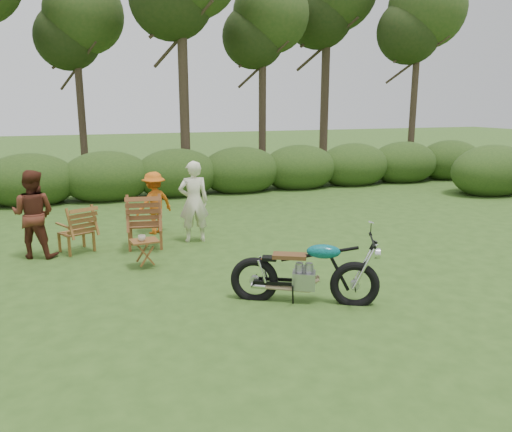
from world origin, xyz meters
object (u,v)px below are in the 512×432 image
object	(u,v)px
motorcycle	(303,301)
side_table	(145,254)
lawn_chair_left	(78,251)
cup	(142,238)
lawn_chair_right	(146,247)
adult_b	(38,257)
adult_a	(195,241)
child	(156,233)

from	to	relation	value
motorcycle	side_table	distance (m)	2.94
lawn_chair_left	cup	xyz separation A→B (m)	(1.03, -1.38, 0.52)
lawn_chair_right	cup	xyz separation A→B (m)	(-0.22, -1.26, 0.52)
lawn_chair_right	adult_b	world-z (taller)	adult_b
adult_b	cup	bearing A→B (deg)	164.00
cup	adult_b	size ratio (longest dim) A/B	0.08
adult_a	adult_b	bearing A→B (deg)	5.49
lawn_chair_right	adult_a	xyz separation A→B (m)	(0.97, 0.09, 0.00)
motorcycle	adult_b	xyz separation A→B (m)	(-3.63, 3.51, 0.00)
lawn_chair_left	motorcycle	bearing A→B (deg)	103.68
motorcycle	lawn_chair_right	distance (m)	3.86
motorcycle	lawn_chair_left	xyz separation A→B (m)	(-2.95, 3.60, 0.00)
lawn_chair_left	side_table	bearing A→B (deg)	103.06
adult_b	lawn_chair_right	bearing A→B (deg)	-160.05
motorcycle	cup	bearing A→B (deg)	158.58
lawn_chair_right	side_table	xyz separation A→B (m)	(-0.17, -1.21, 0.24)
cup	adult_a	distance (m)	1.87
lawn_chair_right	child	world-z (taller)	child
adult_a	adult_b	world-z (taller)	adult_a
lawn_chair_left	cup	distance (m)	1.80
lawn_chair_right	side_table	bearing A→B (deg)	90.98
side_table	adult_b	xyz separation A→B (m)	(-1.76, 1.25, -0.24)
side_table	motorcycle	bearing A→B (deg)	-50.31
motorcycle	adult_a	size ratio (longest dim) A/B	1.20
lawn_chair_left	side_table	world-z (taller)	side_table
lawn_chair_right	lawn_chair_left	bearing A→B (deg)	3.23
cup	adult_a	world-z (taller)	adult_a
lawn_chair_left	adult_a	world-z (taller)	adult_a
side_table	adult_a	world-z (taller)	adult_a
lawn_chair_right	lawn_chair_left	distance (m)	1.26
adult_b	child	distance (m)	2.45
adult_b	child	bearing A→B (deg)	-136.18
side_table	child	size ratio (longest dim) A/B	0.36
motorcycle	adult_a	distance (m)	3.63
lawn_chair_right	cup	distance (m)	1.38
lawn_chair_right	adult_b	bearing A→B (deg)	7.95
lawn_chair_right	lawn_chair_left	xyz separation A→B (m)	(-1.25, 0.13, 0.00)
side_table	adult_a	bearing A→B (deg)	48.67
lawn_chair_left	child	xyz separation A→B (m)	(1.58, 0.86, 0.00)
lawn_chair_left	adult_a	size ratio (longest dim) A/B	0.54
lawn_chair_left	side_table	xyz separation A→B (m)	(1.08, -1.34, 0.24)
adult_a	child	world-z (taller)	adult_a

